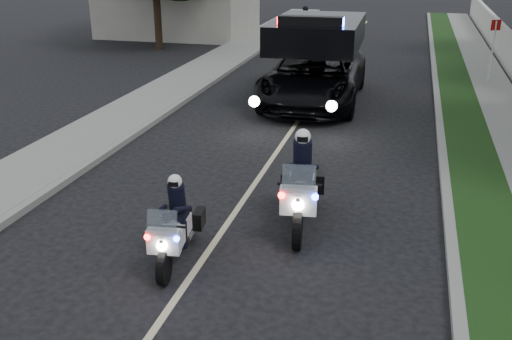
# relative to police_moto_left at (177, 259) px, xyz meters

# --- Properties ---
(ground) EXTENTS (120.00, 120.00, 0.00)m
(ground) POSITION_rel_police_moto_left_xyz_m (0.42, -1.40, 0.00)
(ground) COLOR black
(ground) RESTS_ON ground
(curb_right) EXTENTS (0.20, 60.00, 0.15)m
(curb_right) POSITION_rel_police_moto_left_xyz_m (4.52, 8.60, 0.07)
(curb_right) COLOR gray
(curb_right) RESTS_ON ground
(grass_verge) EXTENTS (1.20, 60.00, 0.16)m
(grass_verge) POSITION_rel_police_moto_left_xyz_m (5.22, 8.60, 0.08)
(grass_verge) COLOR #193814
(grass_verge) RESTS_ON ground
(curb_left) EXTENTS (0.20, 60.00, 0.15)m
(curb_left) POSITION_rel_police_moto_left_xyz_m (-3.68, 8.60, 0.07)
(curb_left) COLOR gray
(curb_left) RESTS_ON ground
(sidewalk_left) EXTENTS (2.00, 60.00, 0.16)m
(sidewalk_left) POSITION_rel_police_moto_left_xyz_m (-4.78, 8.60, 0.08)
(sidewalk_left) COLOR gray
(sidewalk_left) RESTS_ON ground
(lane_marking) EXTENTS (0.12, 50.00, 0.01)m
(lane_marking) POSITION_rel_police_moto_left_xyz_m (0.42, 8.60, 0.00)
(lane_marking) COLOR #BFB78C
(lane_marking) RESTS_ON ground
(police_moto_left) EXTENTS (0.84, 1.84, 1.51)m
(police_moto_left) POSITION_rel_police_moto_left_xyz_m (0.00, 0.00, 0.00)
(police_moto_left) COLOR silver
(police_moto_left) RESTS_ON ground
(police_moto_right) EXTENTS (1.04, 2.27, 1.86)m
(police_moto_right) POSITION_rel_police_moto_left_xyz_m (1.77, 1.84, 0.00)
(police_moto_right) COLOR silver
(police_moto_right) RESTS_ON ground
(police_suv) EXTENTS (3.13, 6.56, 3.17)m
(police_suv) POSITION_rel_police_moto_left_xyz_m (0.50, 11.08, 0.00)
(police_suv) COLOR black
(police_suv) RESTS_ON ground
(bicycle) EXTENTS (0.72, 1.84, 0.95)m
(bicycle) POSITION_rel_police_moto_left_xyz_m (-1.96, 22.93, 0.00)
(bicycle) COLOR black
(bicycle) RESTS_ON ground
(cyclist) EXTENTS (0.67, 0.48, 1.77)m
(cyclist) POSITION_rel_police_moto_left_xyz_m (-1.96, 22.93, 0.00)
(cyclist) COLOR black
(cyclist) RESTS_ON ground
(sign_post) EXTENTS (0.52, 0.52, 2.49)m
(sign_post) POSITION_rel_police_moto_left_xyz_m (6.42, 15.21, 0.00)
(sign_post) COLOR red
(sign_post) RESTS_ON ground
(tree_left_near) EXTENTS (5.96, 5.96, 9.62)m
(tree_left_near) POSITION_rel_police_moto_left_xyz_m (-8.35, 22.28, 0.00)
(tree_left_near) COLOR #224316
(tree_left_near) RESTS_ON ground
(tree_left_far) EXTENTS (8.49, 8.49, 11.26)m
(tree_left_far) POSITION_rel_police_moto_left_xyz_m (-8.70, 19.53, 0.00)
(tree_left_far) COLOR black
(tree_left_far) RESTS_ON ground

